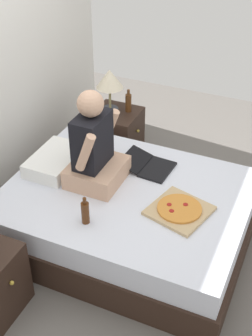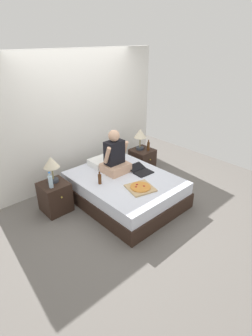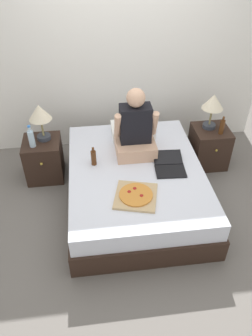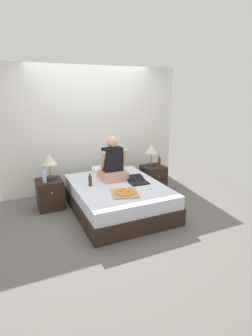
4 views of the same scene
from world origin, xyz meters
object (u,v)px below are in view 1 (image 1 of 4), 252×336
(nightstand_right, at_px, (117,135))
(laptop, at_px, (150,166))
(lamp_on_right_nightstand, at_px, (110,82))
(beer_bottle, at_px, (128,102))
(beer_bottle_on_bed, at_px, (85,212))
(pizza_box, at_px, (179,210))
(bed, at_px, (127,215))
(person_seated, at_px, (94,150))

(nightstand_right, relative_size, laptop, 1.20)
(lamp_on_right_nightstand, height_order, beer_bottle, lamp_on_right_nightstand)
(beer_bottle, relative_size, laptop, 0.53)
(beer_bottle_on_bed, bearing_deg, beer_bottle, 12.97)
(pizza_box, xyz_separation_m, beer_bottle_on_bed, (-0.38, 0.57, 0.07))
(beer_bottle, relative_size, beer_bottle_on_bed, 1.05)
(beer_bottle_on_bed, bearing_deg, pizza_box, -56.56)
(bed, distance_m, person_seated, 0.61)
(nightstand_right, bearing_deg, pizza_box, -137.28)
(beer_bottle_on_bed, bearing_deg, bed, -15.50)
(lamp_on_right_nightstand, height_order, beer_bottle_on_bed, lamp_on_right_nightstand)
(laptop, xyz_separation_m, pizza_box, (-0.43, -0.40, -0.00))
(person_seated, xyz_separation_m, beer_bottle_on_bed, (-0.48, -0.17, -0.20))
(nightstand_right, height_order, beer_bottle_on_bed, beer_bottle_on_bed)
(nightstand_right, distance_m, beer_bottle, 0.38)
(lamp_on_right_nightstand, relative_size, person_seated, 0.58)
(laptop, xyz_separation_m, beer_bottle_on_bed, (-0.81, 0.17, 0.07))
(bed, xyz_separation_m, nightstand_right, (1.05, 0.58, 0.03))
(lamp_on_right_nightstand, relative_size, beer_bottle, 1.96)
(nightstand_right, xyz_separation_m, lamp_on_right_nightstand, (-0.03, 0.05, 0.59))
(bed, distance_m, pizza_box, 0.52)
(bed, relative_size, beer_bottle_on_bed, 8.69)
(lamp_on_right_nightstand, relative_size, pizza_box, 0.92)
(person_seated, relative_size, laptop, 1.80)
(lamp_on_right_nightstand, xyz_separation_m, beer_bottle, (0.10, -0.15, -0.23))
(beer_bottle, height_order, laptop, beer_bottle)
(beer_bottle, xyz_separation_m, beer_bottle_on_bed, (-1.57, -0.36, -0.05))
(nightstand_right, bearing_deg, person_seated, -163.88)
(bed, relative_size, lamp_on_right_nightstand, 4.25)
(nightstand_right, bearing_deg, lamp_on_right_nightstand, 120.93)
(lamp_on_right_nightstand, xyz_separation_m, beer_bottle_on_bed, (-1.47, -0.51, -0.28))
(pizza_box, bearing_deg, lamp_on_right_nightstand, 44.85)
(nightstand_right, xyz_separation_m, laptop, (-0.69, -0.63, 0.24))
(person_seated, distance_m, beer_bottle_on_bed, 0.54)
(lamp_on_right_nightstand, bearing_deg, bed, -148.17)
(bed, bearing_deg, pizza_box, -98.52)
(nightstand_right, height_order, pizza_box, pizza_box)
(person_seated, height_order, pizza_box, person_seated)
(nightstand_right, height_order, person_seated, person_seated)
(laptop, height_order, pizza_box, laptop)
(lamp_on_right_nightstand, distance_m, person_seated, 1.05)
(lamp_on_right_nightstand, distance_m, pizza_box, 1.58)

